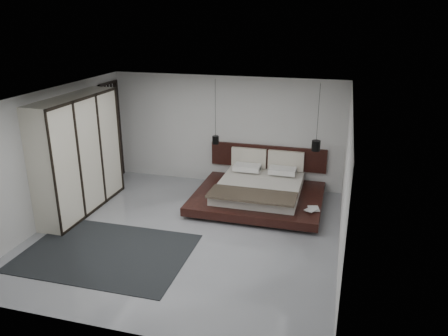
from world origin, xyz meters
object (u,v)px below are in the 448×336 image
(lattice_screen, at_px, (112,132))
(pendant_left, at_px, (216,140))
(rug, at_px, (107,253))
(wardrobe, at_px, (78,155))
(pendant_right, at_px, (316,146))
(bed, at_px, (259,191))

(lattice_screen, height_order, pendant_left, pendant_left)
(pendant_left, distance_m, rug, 3.91)
(wardrobe, bearing_deg, lattice_screen, 97.36)
(pendant_right, distance_m, wardrobe, 5.36)
(wardrobe, bearing_deg, bed, 20.15)
(pendant_right, height_order, wardrobe, pendant_right)
(rug, bearing_deg, lattice_screen, 116.04)
(bed, xyz_separation_m, pendant_left, (-1.21, 0.48, 1.03))
(lattice_screen, relative_size, pendant_left, 1.65)
(bed, relative_size, rug, 0.95)
(lattice_screen, distance_m, bed, 4.22)
(pendant_right, bearing_deg, wardrobe, -159.50)
(bed, height_order, wardrobe, wardrobe)
(pendant_left, height_order, pendant_right, same)
(bed, xyz_separation_m, pendant_right, (1.21, 0.48, 1.07))
(bed, bearing_deg, lattice_screen, 172.32)
(pendant_left, relative_size, rug, 0.51)
(lattice_screen, xyz_separation_m, wardrobe, (0.25, -1.95, -0.00))
(pendant_right, xyz_separation_m, wardrobe, (-5.02, -1.88, -0.07))
(wardrobe, bearing_deg, pendant_right, 20.50)
(pendant_left, height_order, rug, pendant_left)
(bed, xyz_separation_m, wardrobe, (-3.81, -1.40, 1.00))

